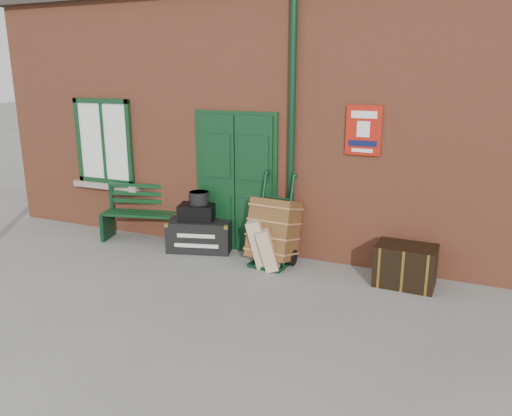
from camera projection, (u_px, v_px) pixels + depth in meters
The scene contains 10 objects.
ground at pixel (210, 285), 6.88m from camera, with size 80.00×80.00×0.00m, color gray.
station_building at pixel (296, 109), 9.41m from camera, with size 10.30×4.30×4.36m.
bench at pixel (150, 212), 8.66m from camera, with size 1.67×0.88×0.99m.
houdini_trunk at pixel (200, 235), 8.20m from camera, with size 1.03×0.56×0.51m, color black.
strongbox at pixel (197, 212), 8.12m from camera, with size 0.56×0.41×0.26m, color black.
hatbox at pixel (199, 198), 8.07m from camera, with size 0.31×0.31×0.21m, color black.
suitcase_back at pixel (260, 241), 7.55m from camera, with size 0.20×0.51×0.72m, color tan.
suitcase_front at pixel (269, 248), 7.41m from camera, with size 0.18×0.46×0.61m, color tan.
porter_trolley at pixel (274, 230), 7.55m from camera, with size 0.71×0.76×1.36m.
dark_trunk at pixel (405, 265), 6.81m from camera, with size 0.80×0.52×0.57m, color black.
Camera 1 is at (3.14, -5.57, 2.83)m, focal length 35.00 mm.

